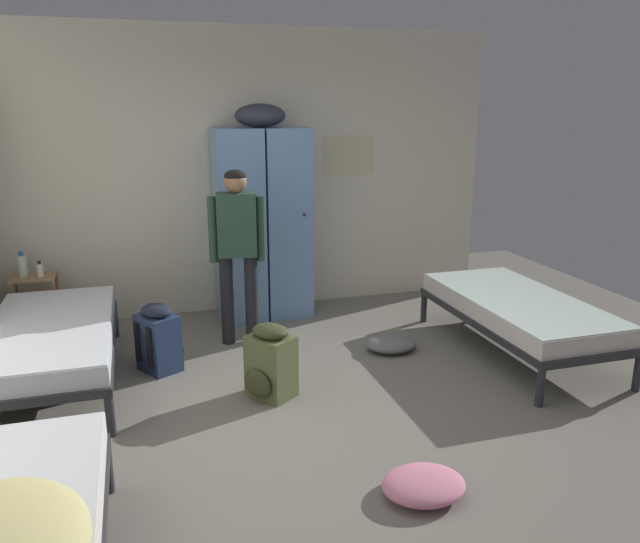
% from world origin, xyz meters
% --- Properties ---
extents(ground_plane, '(7.88, 7.88, 0.00)m').
position_xyz_m(ground_plane, '(0.00, 0.00, 0.00)').
color(ground_plane, slate).
extents(room_backdrop, '(4.94, 4.98, 2.79)m').
position_xyz_m(room_backdrop, '(-1.22, 1.25, 1.40)').
color(room_backdrop, beige).
rests_on(room_backdrop, ground_plane).
extents(locker_bank, '(0.90, 0.55, 2.07)m').
position_xyz_m(locker_bank, '(-0.00, 2.18, 0.97)').
color(locker_bank, '#6B93C6').
rests_on(locker_bank, ground_plane).
extents(shelf_unit, '(0.38, 0.30, 0.57)m').
position_xyz_m(shelf_unit, '(-2.11, 2.18, 0.35)').
color(shelf_unit, '#99704C').
rests_on(shelf_unit, ground_plane).
extents(bed_left_rear, '(0.90, 1.90, 0.49)m').
position_xyz_m(bed_left_rear, '(-1.86, 1.03, 0.38)').
color(bed_left_rear, '#28282D').
rests_on(bed_left_rear, ground_plane).
extents(bed_right, '(0.90, 1.90, 0.49)m').
position_xyz_m(bed_right, '(1.86, 0.59, 0.38)').
color(bed_right, '#28282D').
rests_on(bed_right, ground_plane).
extents(person_traveler, '(0.48, 0.25, 1.54)m').
position_xyz_m(person_traveler, '(-0.37, 1.49, 0.93)').
color(person_traveler, black).
rests_on(person_traveler, ground_plane).
extents(water_bottle, '(0.08, 0.08, 0.23)m').
position_xyz_m(water_bottle, '(-2.19, 2.20, 0.67)').
color(water_bottle, silver).
rests_on(water_bottle, shelf_unit).
extents(lotion_bottle, '(0.05, 0.05, 0.14)m').
position_xyz_m(lotion_bottle, '(-2.04, 2.14, 0.63)').
color(lotion_bottle, white).
rests_on(lotion_bottle, shelf_unit).
extents(backpack_olive, '(0.42, 0.41, 0.55)m').
position_xyz_m(backpack_olive, '(-0.34, 0.37, 0.26)').
color(backpack_olive, '#566038').
rests_on(backpack_olive, ground_plane).
extents(backpack_navy, '(0.41, 0.40, 0.55)m').
position_xyz_m(backpack_navy, '(-1.08, 1.09, 0.26)').
color(backpack_navy, navy).
rests_on(backpack_navy, ground_plane).
extents(clothes_pile_grey, '(0.44, 0.36, 0.13)m').
position_xyz_m(clothes_pile_grey, '(0.84, 0.91, 0.06)').
color(clothes_pile_grey, slate).
rests_on(clothes_pile_grey, ground_plane).
extents(clothes_pile_pink, '(0.47, 0.39, 0.12)m').
position_xyz_m(clothes_pile_pink, '(0.20, -1.03, 0.06)').
color(clothes_pile_pink, pink).
rests_on(clothes_pile_pink, ground_plane).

